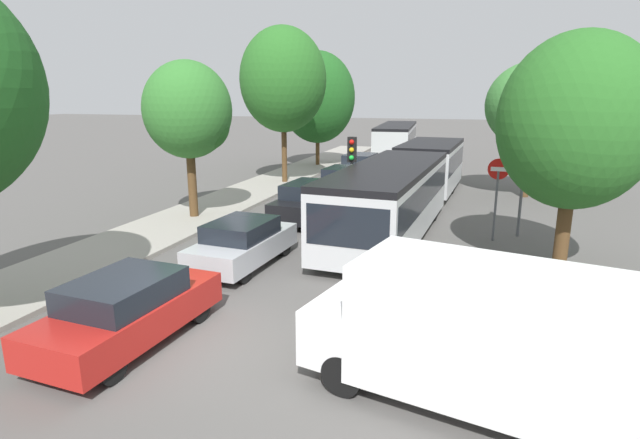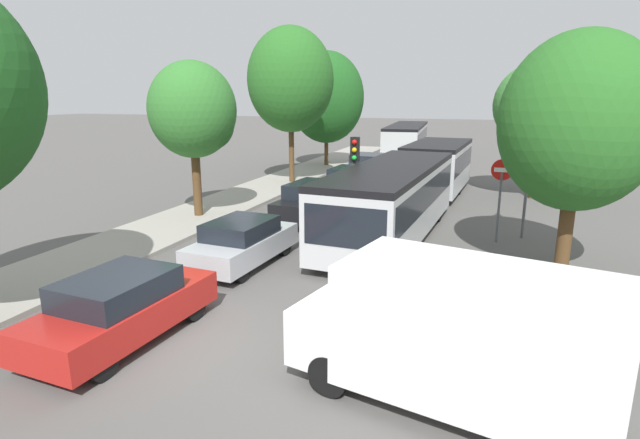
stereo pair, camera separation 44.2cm
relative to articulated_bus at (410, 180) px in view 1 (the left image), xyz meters
name	(u,v)px [view 1 (the left image)]	position (x,y,z in m)	size (l,w,h in m)	color
ground_plane	(217,350)	(-2.04, -12.63, -1.46)	(200.00, 200.00, 0.00)	#565451
kerb_strip_left	(265,186)	(-8.30, 4.11, -1.39)	(3.20, 43.49, 0.14)	#9E998E
articulated_bus	(410,180)	(0.00, 0.00, 0.00)	(3.61, 17.20, 2.54)	silver
city_bus_rear	(396,138)	(-3.85, 20.86, -0.01)	(3.40, 11.85, 2.52)	silver
queued_car_red	(128,310)	(-3.86, -12.88, -0.75)	(2.00, 4.18, 1.41)	#B21E19
queued_car_silver	(243,243)	(-3.76, -7.93, -0.77)	(1.93, 4.04, 1.37)	#B7BABF
queued_car_black	(311,201)	(-3.60, -2.13, -0.69)	(2.16, 4.51, 1.53)	black
queued_car_navy	(344,181)	(-3.65, 3.17, -0.75)	(1.99, 4.15, 1.40)	navy
queued_car_white	(360,166)	(-4.07, 8.63, -0.73)	(2.05, 4.28, 1.45)	white
white_van	(473,331)	(2.68, -12.90, -0.22)	(5.30, 2.97, 2.31)	white
traffic_light	(352,162)	(-1.75, -2.97, 1.04)	(0.35, 0.38, 3.40)	#56595E
no_entry_sign	(497,187)	(3.27, -3.02, 0.41)	(0.70, 0.08, 2.82)	#56595E
direction_sign_post	(524,164)	(4.12, -2.19, 1.09)	(0.29, 1.39, 3.60)	#56595E
tree_left_mid	(190,113)	(-8.03, -3.40, 2.73)	(3.37, 3.37, 6.16)	#51381E
tree_left_far	(283,80)	(-7.63, 5.31, 4.17)	(4.64, 4.64, 8.42)	#51381E
tree_left_distant	(318,100)	(-7.96, 12.60, 3.07)	(5.05, 5.05, 7.73)	#51381E
tree_right_near	(574,127)	(4.94, -5.67, 2.58)	(4.06, 4.06, 6.51)	#51381E
tree_right_mid	(533,105)	(4.91, 5.48, 2.92)	(4.36, 4.36, 6.43)	#51381E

